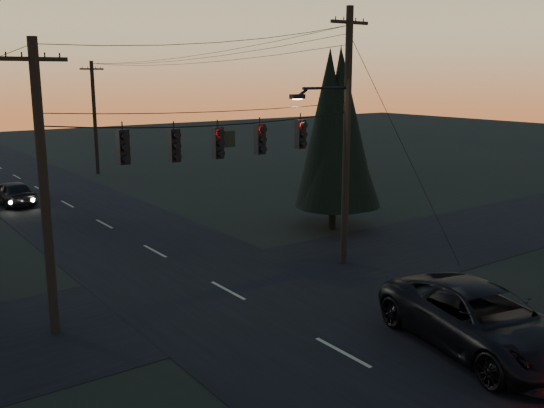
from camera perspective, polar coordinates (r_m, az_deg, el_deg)
main_road at (r=30.28m, az=-14.17°, el=-2.59°), size 8.00×120.00×0.02m
cross_road at (r=21.67m, az=-4.18°, el=-8.15°), size 60.00×7.00×0.02m
utility_pole_right at (r=24.83m, az=6.74°, el=-5.56°), size 5.00×0.30×10.00m
utility_pole_left at (r=19.46m, az=-19.70°, el=-11.29°), size 1.80×0.30×8.50m
utility_pole_far_r at (r=48.71m, az=-16.05°, el=2.76°), size 1.80×0.30×8.50m
span_signal_assembly at (r=20.33m, az=-4.99°, el=5.91°), size 11.50×0.44×1.50m
evergreen_right at (r=29.44m, az=5.84°, el=6.56°), size 4.16×4.16×8.19m
suv_near at (r=17.87m, az=19.14°, el=-10.31°), size 4.17×6.83×1.77m
sedan_oncoming_a at (r=38.50m, az=-23.20°, el=0.96°), size 2.01×4.32×1.43m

